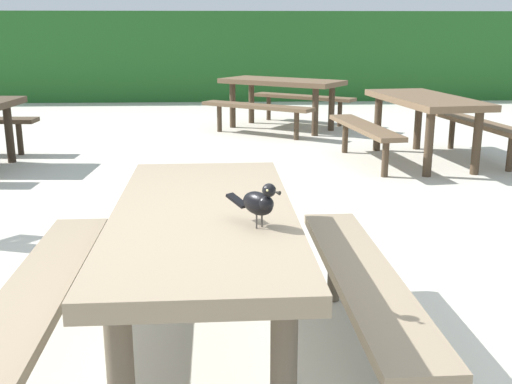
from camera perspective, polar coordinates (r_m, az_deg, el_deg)
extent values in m
plane|color=beige|center=(2.82, -5.44, -16.66)|extent=(60.00, 60.00, 0.00)
cube|color=#235B23|center=(13.28, -3.44, 12.53)|extent=(28.00, 1.21, 1.80)
cube|color=#84725B|center=(2.61, -4.88, -2.30)|extent=(0.80, 1.81, 0.07)
cylinder|color=brown|center=(2.13, 2.58, -17.44)|extent=(0.09, 0.09, 0.67)
cylinder|color=brown|center=(3.41, -9.06, -4.80)|extent=(0.09, 0.09, 0.67)
cylinder|color=brown|center=(3.40, -0.06, -4.65)|extent=(0.09, 0.09, 0.67)
cube|color=#84725B|center=(2.81, -19.31, -8.12)|extent=(0.31, 1.72, 0.05)
cylinder|color=brown|center=(3.47, -16.27, -7.35)|extent=(0.07, 0.07, 0.39)
cube|color=#84725B|center=(2.78, 9.96, -7.69)|extent=(0.31, 1.72, 0.05)
cylinder|color=brown|center=(3.44, 7.28, -6.98)|extent=(0.07, 0.07, 0.39)
ellipsoid|color=black|center=(2.32, 0.18, -1.07)|extent=(0.15, 0.16, 0.09)
ellipsoid|color=black|center=(2.29, 0.88, -1.11)|extent=(0.09, 0.09, 0.06)
sphere|color=black|center=(2.26, 1.22, 0.16)|extent=(0.05, 0.05, 0.05)
sphere|color=#EAE08C|center=(2.27, 1.78, 0.32)|extent=(0.01, 0.01, 0.01)
sphere|color=#EAE08C|center=(2.24, 1.07, 0.15)|extent=(0.01, 0.01, 0.01)
cone|color=black|center=(2.23, 1.95, -0.04)|extent=(0.03, 0.03, 0.02)
cube|color=black|center=(2.41, -1.78, -0.80)|extent=(0.09, 0.10, 0.04)
cylinder|color=#47423D|center=(2.35, 0.55, -2.64)|extent=(0.01, 0.01, 0.05)
cylinder|color=#47423D|center=(2.33, 0.05, -2.78)|extent=(0.01, 0.01, 0.05)
cube|color=brown|center=(9.22, 2.39, 10.22)|extent=(1.91, 1.65, 0.07)
cylinder|color=#423324|center=(8.70, 5.53, 7.42)|extent=(0.09, 0.09, 0.67)
cylinder|color=#423324|center=(9.18, 7.05, 7.77)|extent=(0.09, 0.09, 0.67)
cylinder|color=#423324|center=(9.41, -2.19, 8.05)|extent=(0.09, 0.09, 0.67)
cylinder|color=#423324|center=(9.85, -0.43, 8.38)|extent=(0.09, 0.09, 0.67)
cube|color=brown|center=(8.66, 0.04, 7.99)|extent=(1.56, 1.21, 0.05)
cylinder|color=#423324|center=(8.37, 3.79, 6.19)|extent=(0.07, 0.07, 0.39)
cylinder|color=#423324|center=(9.04, -3.43, 6.86)|extent=(0.07, 0.07, 0.39)
cube|color=brown|center=(9.86, 4.42, 8.81)|extent=(1.56, 1.21, 0.05)
cylinder|color=#423324|center=(9.61, 7.81, 7.23)|extent=(0.07, 0.07, 0.39)
cylinder|color=#423324|center=(10.20, 1.19, 7.81)|extent=(0.07, 0.07, 0.39)
cylinder|color=#2E241A|center=(7.44, -22.00, 5.11)|extent=(0.09, 0.09, 0.67)
cylinder|color=#2E241A|center=(7.88, -21.14, 4.66)|extent=(0.07, 0.07, 0.39)
cube|color=brown|center=(7.16, 15.48, 8.30)|extent=(0.99, 1.89, 0.07)
cylinder|color=#423324|center=(6.47, 15.79, 4.30)|extent=(0.09, 0.09, 0.67)
cylinder|color=#423324|center=(6.72, 19.88, 4.35)|extent=(0.09, 0.09, 0.67)
cylinder|color=#423324|center=(7.74, 11.27, 6.26)|extent=(0.09, 0.09, 0.67)
cylinder|color=#423324|center=(7.95, 14.86, 6.27)|extent=(0.09, 0.09, 0.67)
cube|color=brown|center=(6.93, 10.06, 5.98)|extent=(0.50, 1.73, 0.05)
cylinder|color=#423324|center=(6.38, 11.95, 3.10)|extent=(0.07, 0.07, 0.39)
cylinder|color=#423324|center=(7.56, 8.30, 5.11)|extent=(0.07, 0.07, 0.39)
cube|color=brown|center=(7.53, 20.16, 6.00)|extent=(0.50, 1.73, 0.05)
cylinder|color=#423324|center=(7.02, 22.60, 3.35)|extent=(0.07, 0.07, 0.39)
cylinder|color=#423324|center=(8.11, 17.76, 5.22)|extent=(0.07, 0.07, 0.39)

